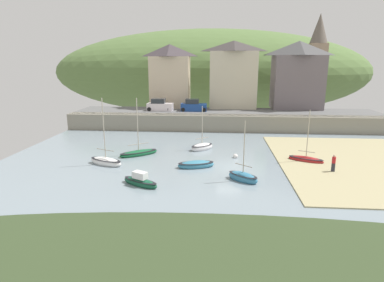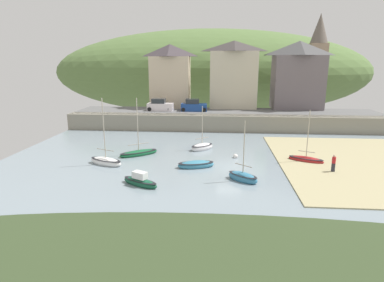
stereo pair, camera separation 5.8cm
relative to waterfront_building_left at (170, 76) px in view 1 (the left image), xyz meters
The scene contains 18 objects.
ground 37.24m from the waterfront_building_left, 72.49° to the right, with size 48.00×41.00×0.61m.
quay_seawall 13.86m from the waterfront_building_left, 38.82° to the right, with size 48.00×9.40×2.40m.
hillside_backdrop 30.57m from the waterfront_building_left, 78.90° to the left, with size 80.00×44.00×21.33m.
waterfront_building_left is the anchor object (origin of this frame).
waterfront_building_centre 10.76m from the waterfront_building_left, ahead, with size 8.08×4.80×11.10m.
waterfront_building_right 21.38m from the waterfront_building_left, ahead, with size 8.30×5.59×11.01m.
church_with_spire 25.90m from the waterfront_building_left, ahead, with size 3.00×3.00×15.74m.
sailboat_nearest_shore 31.87m from the waterfront_building_left, 70.06° to the right, with size 2.99×2.75×5.52m.
rowboat_small_beached 27.55m from the waterfront_building_left, 76.37° to the right, with size 3.87×2.34×0.84m.
fishing_boat_green 21.55m from the waterfront_building_left, 71.22° to the right, with size 3.10×2.98×5.39m.
motorboat_with_cabin 29.88m from the waterfront_building_left, 52.83° to the right, with size 3.66×2.60×5.57m.
sailboat_far_left 31.85m from the waterfront_building_left, 86.43° to the right, with size 3.57×2.53×1.36m.
sailboat_tall_mast 23.30m from the waterfront_building_left, 90.99° to the right, with size 4.32×3.69×6.49m.
sailboat_white_hull 26.85m from the waterfront_building_left, 96.36° to the right, with size 3.96×2.60×6.90m.
parked_car_near_slipway 6.51m from the waterfront_building_left, 103.43° to the right, with size 4.17×1.87×1.95m.
parked_car_by_wall 7.78m from the waterfront_building_left, 45.71° to the right, with size 4.13×1.82×1.95m.
person_on_slipway 33.19m from the waterfront_building_left, 53.95° to the right, with size 0.34×0.34×1.62m.
mooring_buoy 25.64m from the waterfront_building_left, 65.19° to the right, with size 0.55×0.55×0.55m.
Camera 1 is at (-1.30, -30.68, 10.04)m, focal length 30.21 mm.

